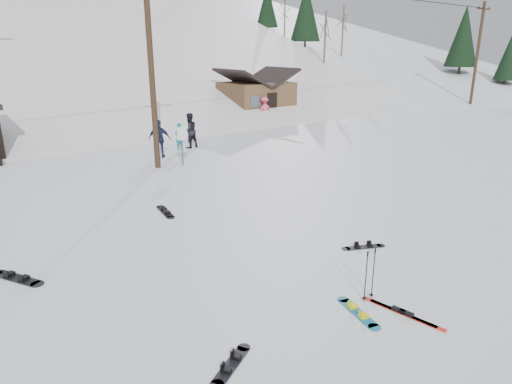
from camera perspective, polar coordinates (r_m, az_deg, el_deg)
ground at (r=9.97m, az=12.40°, el=-15.60°), size 200.00×200.00×0.00m
ski_slope at (r=63.13m, az=-28.76°, el=-0.43°), size 60.00×85.24×65.97m
ridge_right at (r=72.85m, az=2.58°, el=4.82°), size 45.66×93.98×54.59m
treeline_right at (r=63.80m, az=5.88°, el=12.90°), size 20.00×60.00×10.00m
utility_pole at (r=21.11m, az=-13.00°, el=15.40°), size 2.00×0.26×9.00m
utility_pole_right at (r=46.20m, az=25.94°, el=15.23°), size 2.00×0.26×9.00m
trail_sign at (r=21.58m, az=-9.23°, el=6.54°), size 0.50×0.09×1.85m
cabin at (r=36.54m, az=0.04°, el=11.67°), size 5.39×4.40×3.77m
hero_snowboard at (r=10.24m, az=12.63°, el=-14.46°), size 0.52×1.36×0.10m
hero_skis at (r=10.47m, az=17.85°, el=-14.17°), size 0.44×1.85×0.10m
ski_poles at (r=10.53m, az=14.02°, el=-9.93°), size 0.33×0.09×1.20m
board_scatter_a at (r=8.67m, az=-3.13°, el=-20.73°), size 1.17×0.78×0.09m
board_scatter_b at (r=12.72m, az=-27.73°, el=-9.46°), size 0.99×1.49×0.12m
board_scatter_d at (r=13.28m, az=13.30°, el=-6.67°), size 1.20×0.67×0.09m
board_scatter_f at (r=15.86m, az=-11.26°, el=-2.41°), size 0.44×1.46×0.10m
skier_teal at (r=25.10m, az=-9.59°, el=6.84°), size 0.62×0.51×1.47m
skier_dark at (r=25.54m, az=-8.32°, el=7.61°), size 1.01×0.83×1.92m
skier_pink at (r=34.29m, az=1.06°, el=10.30°), size 1.19×0.70×1.83m
skier_navy at (r=23.53m, az=-11.96°, el=6.52°), size 1.17×1.06×1.91m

